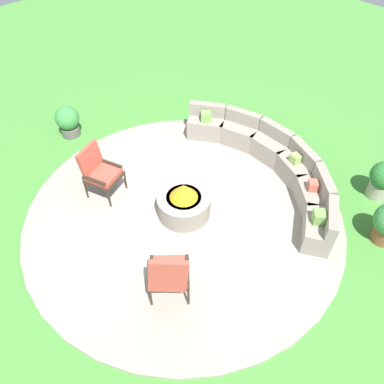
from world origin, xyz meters
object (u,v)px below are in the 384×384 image
Objects in this scene: curved_stone_bench at (271,162)px; lounge_chair_front_right at (169,274)px; lounge_chair_front_left at (99,170)px; potted_plant_1 at (383,179)px; potted_plant_3 at (68,121)px; fire_pit at (184,202)px.

curved_stone_bench is 3.91× the size of lounge_chair_front_right.
lounge_chair_front_left is 5.19m from potted_plant_1.
potted_plant_3 is at bearing -151.33° from curved_stone_bench.
lounge_chair_front_right reaches higher than fire_pit.
potted_plant_1 is 1.11× the size of potted_plant_3.
curved_stone_bench is (0.41, 1.94, 0.03)m from fire_pit.
lounge_chair_front_right reaches higher than potted_plant_1.
potted_plant_1 is at bearing 29.11° from potted_plant_3.
potted_plant_3 is at bearing -124.47° from lounge_chair_front_left.
lounge_chair_front_right reaches higher than lounge_chair_front_left.
curved_stone_bench is 3.27m from lounge_chair_front_left.
potted_plant_3 is (-2.04, 0.53, -0.22)m from lounge_chair_front_left.
lounge_chair_front_left reaches higher than curved_stone_bench.
lounge_chair_front_right is at bearing -13.11° from potted_plant_3.
fire_pit is at bearing -126.36° from potted_plant_1.
fire_pit is 1.66m from lounge_chair_front_right.
fire_pit is 3.51m from potted_plant_3.
lounge_chair_front_left is 0.96× the size of lounge_chair_front_right.
curved_stone_bench is at bearing 77.95° from fire_pit.
lounge_chair_front_left is (-1.46, -0.73, 0.27)m from fire_pit.
lounge_chair_front_right is 4.38m from potted_plant_1.
curved_stone_bench is 3.27m from lounge_chair_front_right.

